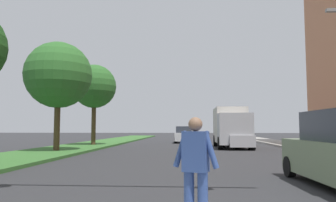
{
  "coord_description": "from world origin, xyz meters",
  "views": [
    {
      "loc": [
        0.02,
        2.44,
        1.52
      ],
      "look_at": [
        -0.85,
        14.99,
        2.57
      ],
      "focal_mm": 34.5,
      "sensor_mm": 36.0,
      "label": 1
    }
  ],
  "objects_px": {
    "tree_far": "(58,75)",
    "tree_distant": "(94,87)",
    "sedan_distant": "(184,135)",
    "traffic_light_gantry": "(27,1)",
    "sedan_midblock": "(236,138)",
    "pedestrian_performer": "(196,166)",
    "truck_box_delivery": "(231,126)"
  },
  "relations": [
    {
      "from": "tree_far",
      "to": "sedan_midblock",
      "type": "bearing_deg",
      "value": 22.82
    },
    {
      "from": "tree_far",
      "to": "tree_distant",
      "type": "bearing_deg",
      "value": 88.19
    },
    {
      "from": "tree_far",
      "to": "sedan_midblock",
      "type": "distance_m",
      "value": 13.15
    },
    {
      "from": "traffic_light_gantry",
      "to": "pedestrian_performer",
      "type": "relative_size",
      "value": 5.71
    },
    {
      "from": "pedestrian_performer",
      "to": "traffic_light_gantry",
      "type": "bearing_deg",
      "value": 154.52
    },
    {
      "from": "tree_distant",
      "to": "traffic_light_gantry",
      "type": "relative_size",
      "value": 0.69
    },
    {
      "from": "tree_far",
      "to": "sedan_distant",
      "type": "bearing_deg",
      "value": 61.63
    },
    {
      "from": "traffic_light_gantry",
      "to": "sedan_midblock",
      "type": "bearing_deg",
      "value": 67.85
    },
    {
      "from": "tree_distant",
      "to": "pedestrian_performer",
      "type": "height_order",
      "value": "tree_distant"
    },
    {
      "from": "traffic_light_gantry",
      "to": "truck_box_delivery",
      "type": "bearing_deg",
      "value": 69.67
    },
    {
      "from": "tree_far",
      "to": "pedestrian_performer",
      "type": "xyz_separation_m",
      "value": [
        8.25,
        -14.26,
        -3.85
      ]
    },
    {
      "from": "sedan_midblock",
      "to": "truck_box_delivery",
      "type": "relative_size",
      "value": 0.74
    },
    {
      "from": "traffic_light_gantry",
      "to": "truck_box_delivery",
      "type": "xyz_separation_m",
      "value": [
        6.81,
        18.37,
        -2.76
      ]
    },
    {
      "from": "tree_distant",
      "to": "sedan_midblock",
      "type": "relative_size",
      "value": 1.44
    },
    {
      "from": "tree_far",
      "to": "pedestrian_performer",
      "type": "relative_size",
      "value": 3.97
    },
    {
      "from": "tree_far",
      "to": "traffic_light_gantry",
      "type": "relative_size",
      "value": 0.69
    },
    {
      "from": "tree_far",
      "to": "sedan_midblock",
      "type": "xyz_separation_m",
      "value": [
        11.55,
        4.86,
        -4.0
      ]
    },
    {
      "from": "tree_distant",
      "to": "pedestrian_performer",
      "type": "distance_m",
      "value": 22.91
    },
    {
      "from": "tree_far",
      "to": "truck_box_delivery",
      "type": "relative_size",
      "value": 1.08
    },
    {
      "from": "sedan_distant",
      "to": "truck_box_delivery",
      "type": "relative_size",
      "value": 0.69
    },
    {
      "from": "traffic_light_gantry",
      "to": "sedan_midblock",
      "type": "distance_m",
      "value": 19.05
    },
    {
      "from": "tree_far",
      "to": "sedan_distant",
      "type": "xyz_separation_m",
      "value": [
        7.51,
        13.91,
        -4.0
      ]
    },
    {
      "from": "tree_distant",
      "to": "sedan_distant",
      "type": "distance_m",
      "value": 11.0
    },
    {
      "from": "traffic_light_gantry",
      "to": "pedestrian_performer",
      "type": "xyz_separation_m",
      "value": [
        3.76,
        -1.79,
        -3.46
      ]
    },
    {
      "from": "tree_distant",
      "to": "sedan_midblock",
      "type": "xyz_separation_m",
      "value": [
        11.33,
        -1.96,
        -4.16
      ]
    },
    {
      "from": "traffic_light_gantry",
      "to": "sedan_midblock",
      "type": "relative_size",
      "value": 2.1
    },
    {
      "from": "tree_far",
      "to": "truck_box_delivery",
      "type": "height_order",
      "value": "tree_far"
    },
    {
      "from": "sedan_midblock",
      "to": "sedan_distant",
      "type": "height_order",
      "value": "sedan_midblock"
    },
    {
      "from": "tree_far",
      "to": "sedan_distant",
      "type": "relative_size",
      "value": 1.56
    },
    {
      "from": "traffic_light_gantry",
      "to": "pedestrian_performer",
      "type": "distance_m",
      "value": 5.41
    },
    {
      "from": "tree_distant",
      "to": "traffic_light_gantry",
      "type": "bearing_deg",
      "value": -77.5
    },
    {
      "from": "tree_distant",
      "to": "truck_box_delivery",
      "type": "distance_m",
      "value": 11.6
    }
  ]
}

